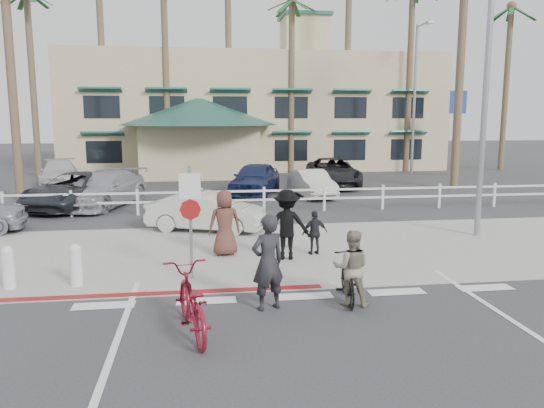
{
  "coord_description": "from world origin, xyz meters",
  "views": [
    {
      "loc": [
        -2.09,
        -9.69,
        3.67
      ],
      "look_at": [
        -0.27,
        3.39,
        1.5
      ],
      "focal_mm": 35.0,
      "sensor_mm": 36.0,
      "label": 1
    }
  ],
  "objects": [
    {
      "name": "lot_car_2",
      "position": [
        0.56,
        15.31,
        0.77
      ],
      "size": [
        3.21,
        4.85,
        1.54
      ],
      "primitive_type": "imported",
      "rotation": [
        0.0,
        0.0,
        -0.34
      ],
      "color": "#17214B",
      "rests_on": "ground"
    },
    {
      "name": "cross_street",
      "position": [
        0.0,
        8.5,
        0.0
      ],
      "size": [
        40.0,
        5.0,
        0.01
      ],
      "primitive_type": "cube",
      "color": "#333335",
      "rests_on": "ground"
    },
    {
      "name": "palm_7",
      "position": [
        12.0,
        25.0,
        7.0
      ],
      "size": [
        4.0,
        4.0,
        14.0
      ],
      "primitive_type": null,
      "color": "#1C4923",
      "rests_on": "ground"
    },
    {
      "name": "lot_car_1",
      "position": [
        -6.03,
        12.74,
        0.74
      ],
      "size": [
        3.59,
        5.47,
        1.47
      ],
      "primitive_type": "imported",
      "rotation": [
        0.0,
        0.0,
        -0.33
      ],
      "color": "#97999F",
      "rests_on": "ground"
    },
    {
      "name": "palm_2",
      "position": [
        -8.0,
        26.0,
        8.0
      ],
      "size": [
        4.0,
        4.0,
        16.0
      ],
      "primitive_type": null,
      "color": "#1C4923",
      "rests_on": "ground"
    },
    {
      "name": "palm_4",
      "position": [
        0.0,
        26.0,
        7.5
      ],
      "size": [
        4.0,
        4.0,
        15.0
      ],
      "primitive_type": null,
      "color": "#1C4923",
      "rests_on": "ground"
    },
    {
      "name": "palm_3",
      "position": [
        -4.0,
        25.0,
        7.0
      ],
      "size": [
        4.0,
        4.0,
        14.0
      ],
      "primitive_type": null,
      "color": "#1C4923",
      "rests_on": "ground"
    },
    {
      "name": "bike_path",
      "position": [
        0.0,
        -2.0,
        0.0
      ],
      "size": [
        12.0,
        16.0,
        0.01
      ],
      "primitive_type": "cube",
      "color": "#333335",
      "rests_on": "ground"
    },
    {
      "name": "pedestrian_a",
      "position": [
        0.14,
        3.58,
        0.92
      ],
      "size": [
        1.28,
        0.87,
        1.84
      ],
      "primitive_type": "imported",
      "rotation": [
        0.0,
        0.0,
        2.97
      ],
      "color": "black",
      "rests_on": "ground"
    },
    {
      "name": "sidewalk_plaza",
      "position": [
        0.0,
        4.5,
        0.01
      ],
      "size": [
        22.0,
        7.0,
        0.01
      ],
      "primitive_type": "cube",
      "color": "gray",
      "rests_on": "ground"
    },
    {
      "name": "pedestrian_child",
      "position": [
        0.97,
        3.93,
        0.6
      ],
      "size": [
        0.74,
        0.39,
        1.2
      ],
      "primitive_type": "imported",
      "rotation": [
        0.0,
        0.0,
        3.28
      ],
      "color": "black",
      "rests_on": "ground"
    },
    {
      "name": "streetlight_0",
      "position": [
        6.5,
        5.5,
        4.5
      ],
      "size": [
        0.6,
        2.0,
        9.0
      ],
      "primitive_type": null,
      "color": "gray",
      "rests_on": "ground"
    },
    {
      "name": "palm_9",
      "position": [
        19.0,
        25.0,
        6.5
      ],
      "size": [
        4.0,
        4.0,
        13.0
      ],
      "primitive_type": null,
      "color": "#1C4923",
      "rests_on": "ground"
    },
    {
      "name": "lot_car_0",
      "position": [
        -7.04,
        12.56,
        0.73
      ],
      "size": [
        4.17,
        5.75,
        1.45
      ],
      "primitive_type": "imported",
      "rotation": [
        0.0,
        0.0,
        -0.38
      ],
      "color": "#202429",
      "rests_on": "ground"
    },
    {
      "name": "bike_black",
      "position": [
        0.82,
        0.23,
        0.5
      ],
      "size": [
        0.69,
        1.71,
        1.0
      ],
      "primitive_type": "imported",
      "rotation": [
        0.0,
        0.0,
        3.01
      ],
      "color": "black",
      "rests_on": "ground"
    },
    {
      "name": "bollard_1",
      "position": [
        -6.2,
        2.0,
        0.47
      ],
      "size": [
        0.26,
        0.26,
        0.95
      ],
      "primitive_type": null,
      "color": "silver",
      "rests_on": "ground"
    },
    {
      "name": "palm_1",
      "position": [
        -12.0,
        25.0,
        6.5
      ],
      "size": [
        4.0,
        4.0,
        13.0
      ],
      "primitive_type": null,
      "color": "#1C4923",
      "rests_on": "ground"
    },
    {
      "name": "lot_car_3",
      "position": [
        3.09,
        14.24,
        0.63
      ],
      "size": [
        1.76,
        3.93,
        1.25
      ],
      "primitive_type": "imported",
      "rotation": [
        0.0,
        0.0,
        0.12
      ],
      "color": "beige",
      "rests_on": "ground"
    },
    {
      "name": "rail_fence",
      "position": [
        0.5,
        10.5,
        0.5
      ],
      "size": [
        29.4,
        0.16,
        1.0
      ],
      "primitive_type": null,
      "color": "silver",
      "rests_on": "ground"
    },
    {
      "name": "rider_red",
      "position": [
        -0.83,
        -0.0,
        0.93
      ],
      "size": [
        0.8,
        0.67,
        1.87
      ],
      "primitive_type": "imported",
      "rotation": [
        0.0,
        0.0,
        3.52
      ],
      "color": "black",
      "rests_on": "ground"
    },
    {
      "name": "palm_10",
      "position": [
        -10.0,
        15.0,
        6.0
      ],
      "size": [
        4.0,
        4.0,
        12.0
      ],
      "primitive_type": null,
      "color": "#1C4923",
      "rests_on": "ground"
    },
    {
      "name": "palm_6",
      "position": [
        8.0,
        26.0,
        8.5
      ],
      "size": [
        4.0,
        4.0,
        17.0
      ],
      "primitive_type": null,
      "color": "#1C4923",
      "rests_on": "ground"
    },
    {
      "name": "curb_red",
      "position": [
        -3.0,
        1.2,
        0.01
      ],
      "size": [
        7.0,
        0.25,
        0.02
      ],
      "primitive_type": "cube",
      "color": "maroon",
      "rests_on": "ground"
    },
    {
      "name": "building",
      "position": [
        2.0,
        31.0,
        5.65
      ],
      "size": [
        28.0,
        16.0,
        11.3
      ],
      "primitive_type": null,
      "color": "#CAB78A",
      "rests_on": "ground"
    },
    {
      "name": "palm_8",
      "position": [
        16.0,
        26.0,
        7.5
      ],
      "size": [
        4.0,
        4.0,
        15.0
      ],
      "primitive_type": null,
      "color": "#1C4923",
      "rests_on": "ground"
    },
    {
      "name": "pedestrian_b",
      "position": [
        -1.44,
        4.18,
        0.89
      ],
      "size": [
        0.94,
        0.69,
        1.77
      ],
      "primitive_type": "imported",
      "rotation": [
        0.0,
        0.0,
        3.29
      ],
      "color": "#553025",
      "rests_on": "ground"
    },
    {
      "name": "parking_lot",
      "position": [
        0.0,
        18.0,
        0.0
      ],
      "size": [
        50.0,
        16.0,
        0.01
      ],
      "primitive_type": "cube",
      "color": "#333335",
      "rests_on": "ground"
    },
    {
      "name": "palm_5",
      "position": [
        4.0,
        25.0,
        6.5
      ],
      "size": [
        4.0,
        4.0,
        13.0
      ],
      "primitive_type": null,
      "color": "#1C4923",
      "rests_on": "ground"
    },
    {
      "name": "info_sign",
      "position": [
        14.0,
        22.0,
        2.8
      ],
      "size": [
        1.2,
        0.16,
        5.6
      ],
      "primitive_type": null,
      "color": "navy",
      "rests_on": "ground"
    },
    {
      "name": "bollard_0",
      "position": [
        -4.8,
        2.0,
        0.47
      ],
      "size": [
        0.26,
        0.26,
        0.95
      ],
      "primitive_type": null,
      "color": "silver",
      "rests_on": "ground"
    },
    {
      "name": "lot_car_5",
      "position": [
        5.0,
        17.75,
        0.76
      ],
      "size": [
        3.16,
        5.74,
        1.52
      ],
      "primitive_type": "imported",
      "rotation": [
        0.0,
        0.0,
        -0.12
      ],
      "color": "black",
      "rests_on": "ground"
    },
    {
      "name": "palm_11",
      "position": [
        11.0,
        16.0,
        7.0
      ],
      "size": [
        4.0,
        4.0,
        14.0
      ],
      "primitive_type": null,
      "color": "#1C4923",
      "rests_on": "ground"
    },
    {
      "name": "rider_black",
      "position": [
        0.82,
        0.01,
        0.76
      ],
      "size": [
        0.86,
        0.75,
        1.51
      ],
      "primitive_type": "imported",
      "rotation": [
        0.0,
        0.0,
        2.86
      ],
      "color": "gray",
      "rests_on": "ground"
    },
    {
      "name": "sign_post",
      "position": [
        -2.3,
        2.2,
        1.45
      ],
      "size": [
        0.5,
        0.1,
        2.9
      ],
      "primitive_type": null,
      "color": "gray",
      "rests_on": "ground"
    },
    {
      "name": "ground",
      "position": [
        0.0,
        0.0,
        0.0
      ],
      "size": [
        140.0,
        140.0,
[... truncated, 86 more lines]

